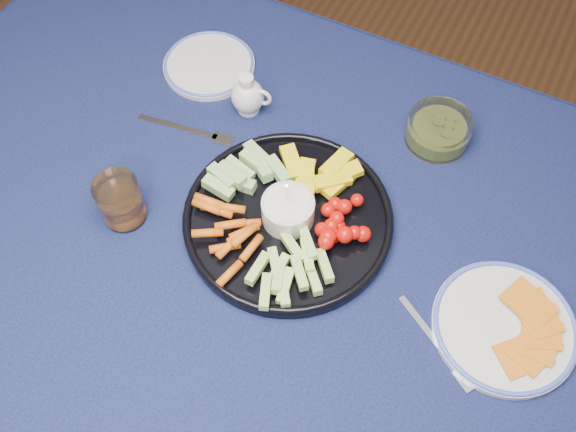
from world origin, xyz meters
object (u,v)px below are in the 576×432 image
at_px(crudite_platter, 287,215).
at_px(dining_table, 313,300).
at_px(cheese_plate, 505,326).
at_px(juice_tumbler, 121,202).
at_px(creamer_pitcher, 248,96).
at_px(side_plate_extra, 209,65).
at_px(pickle_bowl, 438,131).

bearing_deg(crudite_platter, dining_table, -39.11).
relative_size(crudite_platter, cheese_plate, 1.59).
bearing_deg(dining_table, juice_tumbler, -173.21).
bearing_deg(creamer_pitcher, side_plate_extra, 154.17).
bearing_deg(dining_table, creamer_pitcher, 135.48).
relative_size(creamer_pitcher, cheese_plate, 0.38).
bearing_deg(cheese_plate, side_plate_extra, 158.59).
relative_size(pickle_bowl, cheese_plate, 0.52).
distance_m(creamer_pitcher, pickle_bowl, 0.34).
distance_m(dining_table, creamer_pitcher, 0.38).
bearing_deg(crudite_platter, cheese_plate, -2.88).
distance_m(juice_tumbler, side_plate_extra, 0.35).
distance_m(cheese_plate, juice_tumbler, 0.62).
bearing_deg(creamer_pitcher, pickle_bowl, 15.14).
relative_size(crudite_platter, pickle_bowl, 3.06).
bearing_deg(cheese_plate, pickle_bowl, 126.22).
distance_m(cheese_plate, side_plate_extra, 0.71).
xyz_separation_m(creamer_pitcher, juice_tumbler, (-0.07, -0.29, 0.00)).
relative_size(crudite_platter, side_plate_extra, 1.95).
bearing_deg(crudite_platter, pickle_bowl, 59.86).
relative_size(crudite_platter, creamer_pitcher, 4.14).
relative_size(creamer_pitcher, juice_tumbler, 0.96).
distance_m(crudite_platter, juice_tumbler, 0.26).
height_order(creamer_pitcher, juice_tumbler, juice_tumbler).
bearing_deg(crudite_platter, creamer_pitcher, 133.11).
bearing_deg(pickle_bowl, cheese_plate, -53.78).
relative_size(creamer_pitcher, side_plate_extra, 0.47).
bearing_deg(juice_tumbler, crudite_platter, 24.06).
bearing_deg(pickle_bowl, side_plate_extra, -175.95).
distance_m(dining_table, cheese_plate, 0.30).
xyz_separation_m(crudite_platter, cheese_plate, (0.37, -0.02, -0.01)).
bearing_deg(pickle_bowl, dining_table, -102.03).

